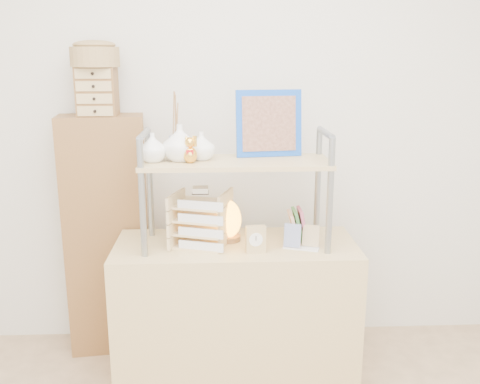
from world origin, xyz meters
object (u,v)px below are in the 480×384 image
at_px(letter_tray, 201,222).
at_px(cabinet, 107,236).
at_px(desk, 236,312).
at_px(salt_lamp, 229,220).

bearing_deg(letter_tray, cabinet, 144.61).
xyz_separation_m(desk, salt_lamp, (-0.03, 0.05, 0.48)).
relative_size(desk, cabinet, 0.89).
height_order(cabinet, letter_tray, cabinet).
relative_size(desk, letter_tray, 4.02).
distance_m(cabinet, salt_lamp, 0.77).
bearing_deg(cabinet, desk, -34.28).
distance_m(desk, cabinet, 0.85).
distance_m(desk, salt_lamp, 0.48).
height_order(desk, letter_tray, letter_tray).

